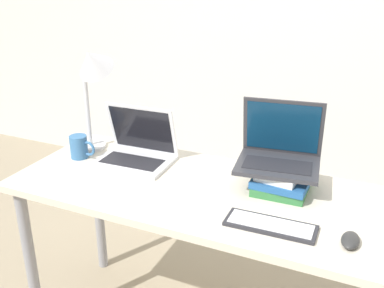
{
  "coord_description": "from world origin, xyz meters",
  "views": [
    {
      "loc": [
        0.6,
        -1.13,
        1.59
      ],
      "look_at": [
        -0.05,
        0.31,
        0.95
      ],
      "focal_mm": 42.0,
      "sensor_mm": 36.0,
      "label": 1
    }
  ],
  "objects_px": {
    "wireless_keyboard": "(270,225)",
    "mouse": "(350,240)",
    "book_stack": "(282,180)",
    "mug": "(80,147)",
    "laptop_left": "(136,151)",
    "desk_lamp": "(92,72)",
    "laptop_on_books": "(279,152)"
  },
  "relations": [
    {
      "from": "wireless_keyboard",
      "to": "mouse",
      "type": "distance_m",
      "value": 0.25
    },
    {
      "from": "book_stack",
      "to": "mug",
      "type": "xyz_separation_m",
      "value": [
        -0.9,
        -0.08,
        0.01
      ]
    },
    {
      "from": "book_stack",
      "to": "mouse",
      "type": "height_order",
      "value": "book_stack"
    },
    {
      "from": "laptop_left",
      "to": "desk_lamp",
      "type": "xyz_separation_m",
      "value": [
        -0.21,
        0.01,
        0.33
      ]
    },
    {
      "from": "laptop_on_books",
      "to": "mouse",
      "type": "relative_size",
      "value": 3.4
    },
    {
      "from": "laptop_left",
      "to": "wireless_keyboard",
      "type": "height_order",
      "value": "laptop_left"
    },
    {
      "from": "laptop_left",
      "to": "mouse",
      "type": "relative_size",
      "value": 3.3
    },
    {
      "from": "laptop_left",
      "to": "mug",
      "type": "relative_size",
      "value": 2.64
    },
    {
      "from": "mouse",
      "to": "desk_lamp",
      "type": "bearing_deg",
      "value": 166.19
    },
    {
      "from": "mouse",
      "to": "desk_lamp",
      "type": "relative_size",
      "value": 0.19
    },
    {
      "from": "laptop_left",
      "to": "laptop_on_books",
      "type": "relative_size",
      "value": 0.97
    },
    {
      "from": "book_stack",
      "to": "mouse",
      "type": "xyz_separation_m",
      "value": [
        0.29,
        -0.28,
        -0.03
      ]
    },
    {
      "from": "wireless_keyboard",
      "to": "desk_lamp",
      "type": "bearing_deg",
      "value": 162.1
    },
    {
      "from": "laptop_on_books",
      "to": "wireless_keyboard",
      "type": "xyz_separation_m",
      "value": [
        0.06,
        -0.32,
        -0.13
      ]
    },
    {
      "from": "wireless_keyboard",
      "to": "mug",
      "type": "xyz_separation_m",
      "value": [
        -0.94,
        0.21,
        0.04
      ]
    },
    {
      "from": "desk_lamp",
      "to": "laptop_left",
      "type": "bearing_deg",
      "value": -3.14
    },
    {
      "from": "laptop_on_books",
      "to": "mouse",
      "type": "height_order",
      "value": "laptop_on_books"
    },
    {
      "from": "laptop_on_books",
      "to": "wireless_keyboard",
      "type": "distance_m",
      "value": 0.35
    },
    {
      "from": "laptop_on_books",
      "to": "desk_lamp",
      "type": "relative_size",
      "value": 0.66
    },
    {
      "from": "mouse",
      "to": "desk_lamp",
      "type": "height_order",
      "value": "desk_lamp"
    },
    {
      "from": "wireless_keyboard",
      "to": "desk_lamp",
      "type": "distance_m",
      "value": 1.01
    },
    {
      "from": "laptop_on_books",
      "to": "mouse",
      "type": "xyz_separation_m",
      "value": [
        0.31,
        -0.31,
        -0.12
      ]
    },
    {
      "from": "laptop_left",
      "to": "mouse",
      "type": "xyz_separation_m",
      "value": [
        0.94,
        -0.27,
        -0.03
      ]
    },
    {
      "from": "laptop_on_books",
      "to": "wireless_keyboard",
      "type": "height_order",
      "value": "laptop_on_books"
    },
    {
      "from": "book_stack",
      "to": "mouse",
      "type": "relative_size",
      "value": 2.4
    },
    {
      "from": "laptop_left",
      "to": "desk_lamp",
      "type": "distance_m",
      "value": 0.39
    },
    {
      "from": "mouse",
      "to": "mug",
      "type": "xyz_separation_m",
      "value": [
        -1.19,
        0.2,
        0.04
      ]
    },
    {
      "from": "laptop_left",
      "to": "mouse",
      "type": "distance_m",
      "value": 0.98
    },
    {
      "from": "book_stack",
      "to": "mug",
      "type": "distance_m",
      "value": 0.91
    },
    {
      "from": "book_stack",
      "to": "desk_lamp",
      "type": "relative_size",
      "value": 0.47
    },
    {
      "from": "book_stack",
      "to": "wireless_keyboard",
      "type": "relative_size",
      "value": 0.79
    },
    {
      "from": "wireless_keyboard",
      "to": "desk_lamp",
      "type": "relative_size",
      "value": 0.59
    }
  ]
}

